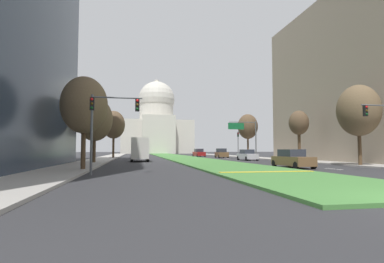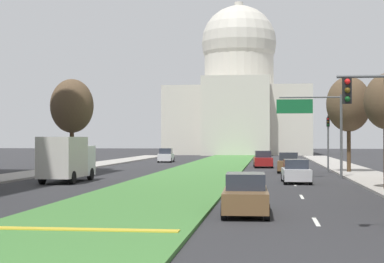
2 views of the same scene
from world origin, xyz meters
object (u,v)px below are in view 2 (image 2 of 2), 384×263
(box_truck_delivery, at_px, (67,158))
(sedan_far_horizon, at_px, (263,160))
(capitol_building, at_px, (239,97))
(street_tree_left_far, at_px, (72,106))
(sedan_lead_stopped, at_px, (246,195))
(sedan_very_far, at_px, (166,156))
(sedan_midblock, at_px, (296,172))
(sedan_distant, at_px, (289,163))
(street_tree_right_far, at_px, (349,104))
(overhead_guide_sign, at_px, (317,119))
(traffic_light_far_right, at_px, (328,136))

(box_truck_delivery, bearing_deg, sedan_far_horizon, 61.27)
(capitol_building, xyz_separation_m, street_tree_left_far, (-12.71, -69.89, -5.58))
(sedan_lead_stopped, bearing_deg, sedan_very_far, 102.62)
(capitol_building, xyz_separation_m, sedan_midblock, (7.96, -84.24, -11.01))
(sedan_lead_stopped, height_order, sedan_distant, sedan_distant)
(street_tree_left_far, xyz_separation_m, box_truck_delivery, (4.63, -15.46, -4.53))
(street_tree_right_far, xyz_separation_m, sedan_lead_stopped, (-8.04, -31.58, -5.37))
(sedan_distant, bearing_deg, sedan_midblock, -89.73)
(overhead_guide_sign, relative_size, sedan_lead_stopped, 1.37)
(sedan_midblock, distance_m, sedan_far_horizon, 23.76)
(sedan_very_far, bearing_deg, sedan_far_horizon, -47.66)
(overhead_guide_sign, xyz_separation_m, box_truck_delivery, (-17.94, -6.58, -2.94))
(overhead_guide_sign, xyz_separation_m, sedan_midblock, (-1.89, -5.46, -3.85))
(sedan_midblock, distance_m, sedan_very_far, 40.78)
(traffic_light_far_right, distance_m, sedan_distant, 4.35)
(sedan_lead_stopped, bearing_deg, overhead_guide_sign, 78.85)
(capitol_building, bearing_deg, sedan_very_far, -99.07)
(street_tree_right_far, xyz_separation_m, box_truck_delivery, (-21.28, -14.33, -4.48))
(traffic_light_far_right, bearing_deg, sedan_distant, -173.64)
(sedan_midblock, relative_size, sedan_very_far, 0.90)
(sedan_lead_stopped, bearing_deg, street_tree_left_far, 118.65)
(traffic_light_far_right, distance_m, sedan_lead_stopped, 33.15)
(street_tree_right_far, height_order, sedan_distant, street_tree_right_far)
(capitol_building, relative_size, sedan_very_far, 6.61)
(overhead_guide_sign, distance_m, sedan_very_far, 36.83)
(street_tree_right_far, height_order, sedan_midblock, street_tree_right_far)
(street_tree_right_far, bearing_deg, street_tree_left_far, 177.50)
(capitol_building, height_order, box_truck_delivery, capitol_building)
(overhead_guide_sign, height_order, street_tree_left_far, street_tree_left_far)
(overhead_guide_sign, bearing_deg, street_tree_right_far, 66.66)
(capitol_building, distance_m, sedan_midblock, 85.33)
(traffic_light_far_right, xyz_separation_m, box_truck_delivery, (-19.55, -15.20, -1.64))
(sedan_distant, height_order, sedan_far_horizon, sedan_distant)
(overhead_guide_sign, bearing_deg, street_tree_left_far, 158.52)
(sedan_far_horizon, bearing_deg, traffic_light_far_right, -57.89)
(sedan_distant, distance_m, sedan_very_far, 28.54)
(street_tree_left_far, height_order, box_truck_delivery, street_tree_left_far)
(traffic_light_far_right, height_order, box_truck_delivery, traffic_light_far_right)
(sedan_lead_stopped, relative_size, sedan_far_horizon, 0.99)
(traffic_light_far_right, bearing_deg, street_tree_left_far, 179.38)
(sedan_lead_stopped, distance_m, box_truck_delivery, 21.77)
(sedan_lead_stopped, xyz_separation_m, sedan_midblock, (2.80, 18.37, -0.01))
(sedan_lead_stopped, relative_size, sedan_very_far, 1.00)
(sedan_midblock, bearing_deg, capitol_building, 95.40)
(traffic_light_far_right, distance_m, sedan_midblock, 14.73)
(overhead_guide_sign, distance_m, sedan_lead_stopped, 24.59)
(capitol_building, bearing_deg, traffic_light_far_right, -80.72)
(overhead_guide_sign, height_order, sedan_far_horizon, overhead_guide_sign)
(capitol_building, distance_m, sedan_distant, 71.83)
(street_tree_right_far, xyz_separation_m, sedan_distant, (-5.30, 0.47, -5.30))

